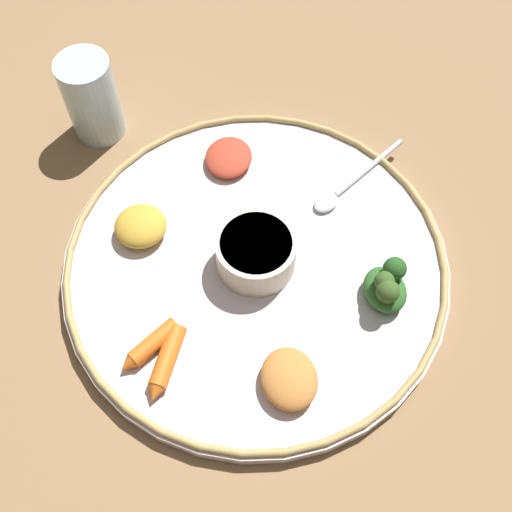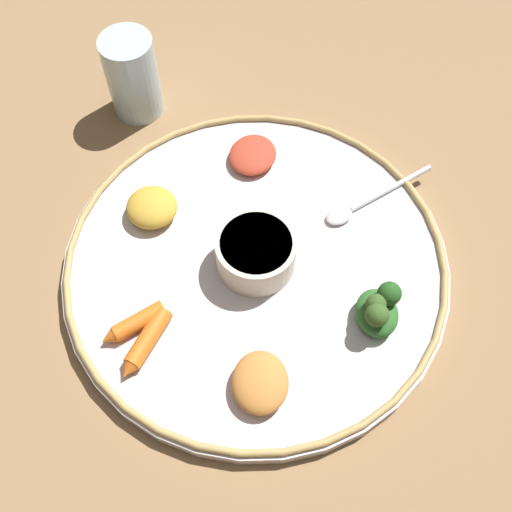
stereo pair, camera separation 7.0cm
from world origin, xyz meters
TOP-DOWN VIEW (x-y plane):
  - ground_plane at (0.00, 0.00)m, footprint 2.40×2.40m
  - platter at (0.00, 0.00)m, footprint 0.44×0.44m
  - platter_rim at (0.00, 0.00)m, footprint 0.44×0.44m
  - center_bowl at (0.00, 0.00)m, footprint 0.09×0.09m
  - spoon at (0.15, 0.03)m, footprint 0.15×0.05m
  - greens_pile at (0.10, -0.11)m, footprint 0.06×0.07m
  - carrot_near_spoon at (-0.15, -0.04)m, footprint 0.08×0.04m
  - carrot_outer at (-0.14, -0.06)m, footprint 0.07×0.07m
  - mound_squash at (-0.04, -0.14)m, footprint 0.08×0.08m
  - mound_berbere_red at (0.04, 0.14)m, footprint 0.09×0.09m
  - mound_lentil_yellow at (-0.10, 0.10)m, footprint 0.08×0.08m
  - drinking_glass at (-0.07, 0.29)m, footprint 0.07×0.07m

SIDE VIEW (x-z plane):
  - ground_plane at x=0.00m, z-range 0.00..0.00m
  - platter at x=0.00m, z-range 0.00..0.02m
  - platter_rim at x=0.00m, z-range 0.02..0.03m
  - spoon at x=0.15m, z-range 0.02..0.03m
  - mound_berbere_red at x=0.04m, z-range 0.02..0.04m
  - carrot_near_spoon at x=-0.15m, z-range 0.02..0.04m
  - carrot_outer at x=-0.14m, z-range 0.02..0.04m
  - mound_squash at x=-0.04m, z-range 0.02..0.04m
  - mound_lentil_yellow at x=-0.10m, z-range 0.02..0.05m
  - greens_pile at x=0.10m, z-range 0.02..0.07m
  - center_bowl at x=0.00m, z-range 0.02..0.07m
  - drinking_glass at x=-0.07m, z-range -0.01..0.11m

